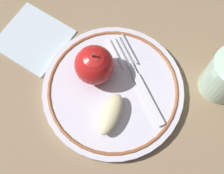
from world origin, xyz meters
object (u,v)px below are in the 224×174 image
plate (112,93)px  napkin_folded (34,38)px  apple_red_whole (94,65)px  apple_slice_front (112,114)px  fork (139,81)px

plate → napkin_folded: (-0.10, -0.15, -0.01)m
apple_red_whole → apple_slice_front: apple_red_whole is taller
apple_red_whole → napkin_folded: apple_red_whole is taller
fork → napkin_folded: size_ratio=1.40×
plate → apple_red_whole: apple_red_whole is taller
apple_slice_front → napkin_folded: 0.21m
apple_red_whole → napkin_folded: 0.15m
apple_red_whole → napkin_folded: (-0.06, -0.12, -0.05)m
fork → napkin_folded: (-0.08, -0.20, -0.02)m
apple_red_whole → fork: size_ratio=0.45×
apple_red_whole → fork: 0.08m
apple_slice_front → apple_red_whole: bearing=-137.8°
plate → apple_red_whole: (-0.03, -0.03, 0.04)m
plate → napkin_folded: size_ratio=2.07×
apple_slice_front → fork: size_ratio=0.44×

